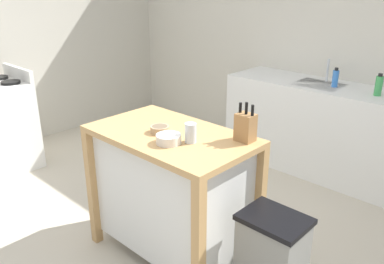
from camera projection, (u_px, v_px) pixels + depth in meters
name	position (u px, v px, depth m)	size (l,w,h in m)	color
ground_plane	(139.00, 254.00, 2.86)	(6.30, 6.30, 0.00)	#BCB29E
wall_back	(321.00, 34.00, 4.06)	(5.30, 0.10, 2.60)	beige
wall_left	(51.00, 26.00, 4.72)	(0.10, 3.06, 2.60)	beige
kitchen_island	(172.00, 189.00, 2.69)	(1.08, 0.64, 0.92)	tan
knife_block	(245.00, 127.00, 2.39)	(0.11, 0.09, 0.24)	#9E7042
bowl_stoneware_deep	(169.00, 139.00, 2.38)	(0.15, 0.15, 0.05)	silver
bowl_ceramic_wide	(160.00, 129.00, 2.55)	(0.12, 0.12, 0.04)	tan
drinking_cup	(191.00, 133.00, 2.38)	(0.07, 0.07, 0.12)	silver
trash_bin	(271.00, 264.00, 2.28)	(0.36, 0.28, 0.63)	slate
sink_counter	(314.00, 127.00, 4.00)	(1.78, 0.60, 0.89)	silver
sink_faucet	(328.00, 70.00, 3.90)	(0.02, 0.02, 0.22)	#B7BCC1
bottle_spray_cleaner	(379.00, 85.00, 3.43)	(0.06, 0.06, 0.19)	green
bottle_dish_soap	(335.00, 78.00, 3.71)	(0.06, 0.06, 0.18)	blue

